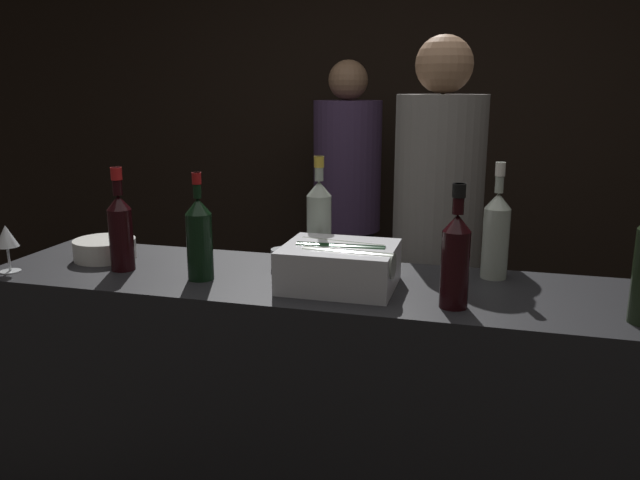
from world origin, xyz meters
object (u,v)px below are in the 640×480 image
(red_wine_bottle_tall, at_px, (121,228))
(white_wine_bottle, at_px, (496,233))
(ice_bin_with_bottles, at_px, (341,264))
(candle_votive, at_px, (283,258))
(bowl_white, at_px, (105,248))
(red_wine_bottle_black_foil, at_px, (456,257))
(rose_wine_bottle, at_px, (319,221))
(wine_glass, at_px, (6,238))
(person_in_hoodie, at_px, (436,238))
(red_wine_bottle_burgundy, at_px, (199,237))
(person_blond_tee, at_px, (347,199))

(red_wine_bottle_tall, bearing_deg, white_wine_bottle, 10.90)
(ice_bin_with_bottles, relative_size, white_wine_bottle, 0.94)
(candle_votive, bearing_deg, white_wine_bottle, 6.07)
(bowl_white, height_order, red_wine_bottle_black_foil, red_wine_bottle_black_foil)
(rose_wine_bottle, bearing_deg, wine_glass, -160.07)
(person_in_hoodie, bearing_deg, ice_bin_with_bottles, -154.72)
(bowl_white, distance_m, white_wine_bottle, 1.30)
(candle_votive, height_order, person_in_hoodie, person_in_hoodie)
(bowl_white, xyz_separation_m, white_wine_bottle, (1.29, 0.12, 0.11))
(rose_wine_bottle, bearing_deg, person_in_hoodie, 52.11)
(red_wine_bottle_tall, bearing_deg, candle_votive, 17.13)
(candle_votive, xyz_separation_m, white_wine_bottle, (0.66, 0.07, 0.11))
(rose_wine_bottle, bearing_deg, bowl_white, -170.88)
(bowl_white, xyz_separation_m, wine_glass, (-0.20, -0.22, 0.08))
(bowl_white, xyz_separation_m, rose_wine_bottle, (0.73, 0.12, 0.11))
(red_wine_bottle_burgundy, bearing_deg, white_wine_bottle, 16.15)
(white_wine_bottle, bearing_deg, red_wine_bottle_black_foil, -108.72)
(red_wine_bottle_black_foil, bearing_deg, wine_glass, -178.60)
(person_in_hoodie, height_order, person_blond_tee, person_in_hoodie)
(wine_glass, relative_size, red_wine_bottle_tall, 0.46)
(red_wine_bottle_burgundy, xyz_separation_m, person_blond_tee, (0.09, 1.64, -0.16))
(candle_votive, xyz_separation_m, red_wine_bottle_tall, (-0.49, -0.15, 0.10))
(person_in_hoodie, relative_size, person_blond_tee, 1.02)
(rose_wine_bottle, xyz_separation_m, red_wine_bottle_black_foil, (0.46, -0.30, -0.01))
(bowl_white, bearing_deg, person_blond_tee, 71.33)
(white_wine_bottle, bearing_deg, rose_wine_bottle, -179.69)
(red_wine_bottle_tall, bearing_deg, red_wine_bottle_black_foil, -4.57)
(wine_glass, bearing_deg, person_in_hoodie, 31.52)
(white_wine_bottle, bearing_deg, bowl_white, -174.67)
(red_wine_bottle_tall, xyz_separation_m, rose_wine_bottle, (0.60, 0.22, 0.01))
(wine_glass, bearing_deg, candle_votive, 18.07)
(ice_bin_with_bottles, xyz_separation_m, white_wine_bottle, (0.44, 0.21, 0.07))
(wine_glass, relative_size, person_in_hoodie, 0.09)
(person_in_hoodie, bearing_deg, red_wine_bottle_burgundy, -179.21)
(person_blond_tee, bearing_deg, ice_bin_with_bottles, 17.05)
(red_wine_bottle_tall, height_order, white_wine_bottle, white_wine_bottle)
(candle_votive, distance_m, red_wine_bottle_black_foil, 0.62)
(bowl_white, bearing_deg, rose_wine_bottle, 9.12)
(wine_glass, height_order, red_wine_bottle_tall, red_wine_bottle_tall)
(red_wine_bottle_black_foil, bearing_deg, white_wine_bottle, 71.28)
(candle_votive, height_order, rose_wine_bottle, rose_wine_bottle)
(white_wine_bottle, relative_size, person_in_hoodie, 0.21)
(ice_bin_with_bottles, distance_m, white_wine_bottle, 0.49)
(rose_wine_bottle, bearing_deg, red_wine_bottle_tall, -159.79)
(ice_bin_with_bottles, relative_size, red_wine_bottle_burgundy, 1.02)
(wine_glass, relative_size, red_wine_bottle_black_foil, 0.46)
(candle_votive, bearing_deg, red_wine_bottle_tall, -162.87)
(white_wine_bottle, bearing_deg, red_wine_bottle_tall, -169.10)
(bowl_white, bearing_deg, person_in_hoodie, 27.60)
(red_wine_bottle_tall, height_order, person_in_hoodie, person_in_hoodie)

